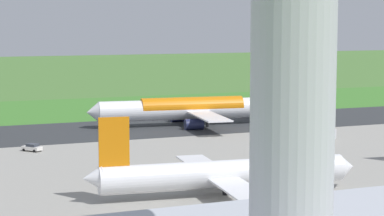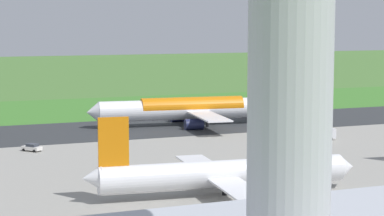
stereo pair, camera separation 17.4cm
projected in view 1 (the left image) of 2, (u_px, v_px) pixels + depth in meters
name	position (u px, v px, depth m)	size (l,w,h in m)	color
ground_plane	(176.00, 126.00, 187.53)	(800.00, 800.00, 0.00)	#477233
runway_asphalt	(176.00, 126.00, 187.52)	(600.00, 33.52, 0.06)	#2D3033
apron_concrete	(320.00, 179.00, 124.57)	(440.00, 110.00, 0.05)	gray
grass_verge_foreground	(134.00, 110.00, 220.74)	(600.00, 80.00, 0.04)	#3C782B
airliner_main	(193.00, 109.00, 188.71)	(54.11, 44.40, 15.88)	white
airliner_parked_mid	(223.00, 173.00, 112.38)	(43.59, 35.75, 12.72)	white
service_truck_baggage	(324.00, 134.00, 165.09)	(5.93, 2.62, 2.65)	gold
service_car_followme	(32.00, 147.00, 150.94)	(4.06, 4.39, 1.62)	silver
no_stopping_sign	(193.00, 102.00, 230.90)	(0.60, 0.10, 2.39)	slate
traffic_cone_orange	(189.00, 108.00, 225.90)	(0.40, 0.40, 0.55)	orange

